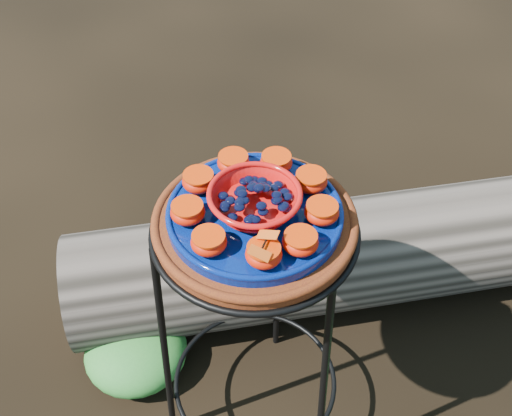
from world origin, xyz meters
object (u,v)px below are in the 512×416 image
(plant_stand, at_px, (255,334))
(terracotta_saucer, at_px, (255,224))
(red_bowl, at_px, (255,202))
(driftwood_log, at_px, (372,250))
(cobalt_plate, at_px, (255,215))

(plant_stand, bearing_deg, terracotta_saucer, 0.00)
(red_bowl, relative_size, driftwood_log, 0.09)
(plant_stand, distance_m, driftwood_log, 0.58)
(terracotta_saucer, bearing_deg, plant_stand, 0.00)
(terracotta_saucer, height_order, driftwood_log, terracotta_saucer)
(terracotta_saucer, relative_size, driftwood_log, 0.22)
(driftwood_log, bearing_deg, cobalt_plate, -113.85)
(plant_stand, xyz_separation_m, cobalt_plate, (0.00, 0.00, 0.39))
(cobalt_plate, bearing_deg, plant_stand, 0.00)
(terracotta_saucer, distance_m, driftwood_log, 0.77)
(terracotta_saucer, relative_size, red_bowl, 2.33)
(plant_stand, bearing_deg, red_bowl, 0.00)
(red_bowl, bearing_deg, terracotta_saucer, 0.00)
(plant_stand, xyz_separation_m, red_bowl, (0.00, 0.00, 0.43))
(cobalt_plate, relative_size, driftwood_log, 0.19)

